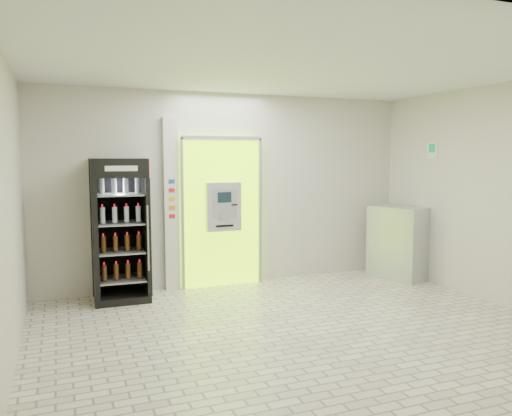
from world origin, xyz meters
TOP-DOWN VIEW (x-y plane):
  - ground at (0.00, 0.00)m, footprint 6.00×6.00m
  - room_shell at (0.00, 0.00)m, footprint 6.00×6.00m
  - atm_assembly at (-0.20, 2.41)m, footprint 1.30×0.24m
  - pillar at (-0.98, 2.45)m, footprint 0.22×0.11m
  - beverage_cooler at (-1.77, 2.17)m, footprint 0.77×0.72m
  - steel_cabinet at (2.69, 1.77)m, footprint 0.86×1.04m
  - exit_sign at (2.99, 1.40)m, footprint 0.02×0.22m

SIDE VIEW (x-z plane):
  - ground at x=0.00m, z-range 0.00..0.00m
  - steel_cabinet at x=2.69m, z-range 0.00..1.20m
  - beverage_cooler at x=-1.77m, z-range -0.04..1.95m
  - atm_assembly at x=-0.20m, z-range 0.01..2.34m
  - pillar at x=-0.98m, z-range 0.00..2.60m
  - room_shell at x=0.00m, z-range -1.16..4.84m
  - exit_sign at x=2.99m, z-range 1.99..2.25m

